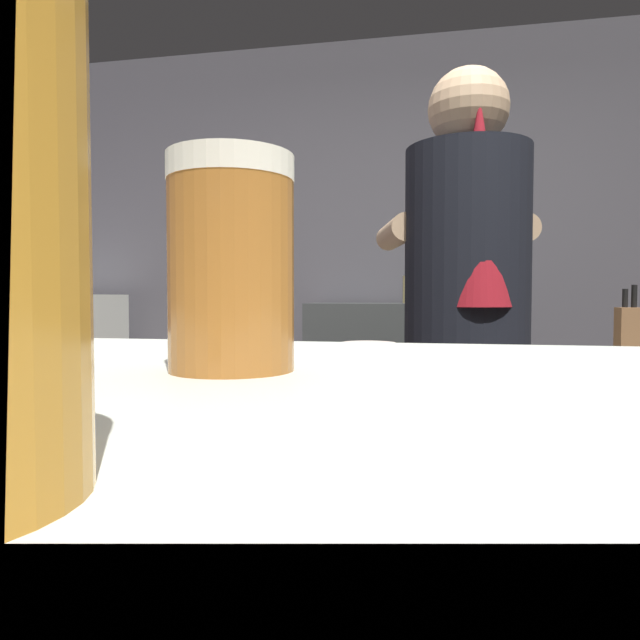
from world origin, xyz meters
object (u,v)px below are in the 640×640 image
object	(u,v)px
knife_block	(633,336)
chefs_knife	(543,365)
bottle_hot_sauce	(436,290)
mini_fridge	(63,388)
mixing_bowl	(368,350)
bottle_vinegar	(409,288)
pint_glass_near	(231,264)
bartender	(467,337)

from	to	relation	value
knife_block	chefs_knife	size ratio (longest dim) A/B	1.15
bottle_hot_sauce	chefs_knife	bearing A→B (deg)	-74.74
chefs_knife	bottle_hot_sauce	bearing A→B (deg)	114.45
mini_fridge	knife_block	distance (m)	3.08
mixing_bowl	bottle_hot_sauce	distance (m)	1.17
mixing_bowl	mini_fridge	bearing A→B (deg)	155.34
mixing_bowl	knife_block	bearing A→B (deg)	-7.10
knife_block	chefs_knife	distance (m)	0.31
mini_fridge	chefs_knife	distance (m)	2.81
bottle_vinegar	pint_glass_near	bearing A→B (deg)	-90.00
mixing_bowl	bottle_hot_sauce	bearing A→B (deg)	76.52
bartender	knife_block	distance (m)	0.72
chefs_knife	bartender	bearing A→B (deg)	-115.20
pint_glass_near	bottle_vinegar	size ratio (longest dim) A/B	0.55
knife_block	bottle_vinegar	bearing A→B (deg)	123.21
bottle_vinegar	chefs_knife	bearing A→B (deg)	-68.24
knife_block	bottle_hot_sauce	xyz separation A→B (m)	(-0.64, 1.23, 0.17)
mini_fridge	mixing_bowl	size ratio (longest dim) A/B	5.34
mini_fridge	knife_block	bearing A→B (deg)	-19.50
mini_fridge	mixing_bowl	bearing A→B (deg)	-24.66
knife_block	bottle_vinegar	size ratio (longest dim) A/B	1.19
bartender	bottle_hot_sauce	distance (m)	1.68
bartender	mixing_bowl	size ratio (longest dim) A/B	8.18
bartender	pint_glass_near	distance (m)	1.31
pint_glass_near	mini_fridge	bearing A→B (deg)	127.21
bartender	chefs_knife	distance (m)	0.51
mini_fridge	knife_block	size ratio (longest dim) A/B	4.16
bartender	mini_fridge	bearing A→B (deg)	44.69
mixing_bowl	chefs_knife	size ratio (longest dim) A/B	0.90
bottle_vinegar	bottle_hot_sauce	size ratio (longest dim) A/B	1.15
mini_fridge	bottle_vinegar	distance (m)	2.19
chefs_knife	bottle_hot_sauce	xyz separation A→B (m)	(-0.35, 1.26, 0.27)
mini_fridge	mixing_bowl	world-z (taller)	mini_fridge
bottle_vinegar	mini_fridge	bearing A→B (deg)	-175.01
knife_block	pint_glass_near	bearing A→B (deg)	-114.38
knife_block	mini_fridge	bearing A→B (deg)	160.50
bartender	mixing_bowl	xyz separation A→B (m)	(-0.33, 0.56, -0.10)
knife_block	mixing_bowl	xyz separation A→B (m)	(-0.90, 0.11, -0.08)
knife_block	bottle_vinegar	distance (m)	1.45
bottle_hot_sauce	knife_block	bearing A→B (deg)	-62.55
pint_glass_near	bottle_vinegar	world-z (taller)	bottle_vinegar
mini_fridge	bottle_vinegar	bearing A→B (deg)	4.99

